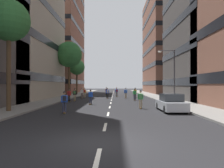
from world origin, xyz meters
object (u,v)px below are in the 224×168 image
at_px(parked_car_near, 171,103).
at_px(skater_3, 135,92).
at_px(skater_10, 90,96).
at_px(skater_5, 64,101).
at_px(skater_0, 69,94).
at_px(skater_8, 141,98).
at_px(streetlamp_right, 171,70).
at_px(skater_7, 85,92).
at_px(skater_4, 82,92).
at_px(skater_9, 126,92).
at_px(street_tree_far, 9,21).
at_px(skater_12, 75,94).
at_px(skater_6, 135,94).
at_px(skater_11, 117,91).
at_px(street_tree_near, 69,55).
at_px(skater_2, 107,92).
at_px(street_tree_mid, 77,67).
at_px(skater_1, 107,90).

distance_m(parked_car_near, skater_3, 18.96).
bearing_deg(skater_10, skater_5, -99.30).
xyz_separation_m(skater_0, skater_8, (8.57, -7.50, 0.00)).
relative_size(streetlamp_right, skater_7, 3.65).
relative_size(skater_4, skater_7, 1.00).
relative_size(skater_0, skater_9, 1.00).
distance_m(street_tree_far, skater_12, 14.31).
xyz_separation_m(skater_6, skater_11, (-2.58, 9.54, 0.03)).
bearing_deg(parked_car_near, skater_11, 101.41).
height_order(street_tree_near, skater_3, street_tree_near).
bearing_deg(skater_0, street_tree_far, -104.40).
height_order(skater_0, skater_3, same).
relative_size(skater_2, skater_8, 1.00).
bearing_deg(parked_car_near, skater_10, 141.59).
height_order(street_tree_near, skater_8, street_tree_near).
relative_size(parked_car_near, skater_8, 2.47).
bearing_deg(street_tree_mid, skater_9, -48.96).
height_order(street_tree_far, skater_7, street_tree_far).
bearing_deg(parked_car_near, skater_4, 121.11).
relative_size(street_tree_near, skater_1, 5.85).
bearing_deg(skater_3, skater_8, -93.76).
distance_m(skater_0, skater_6, 9.58).
bearing_deg(skater_7, skater_3, -2.58).
height_order(street_tree_near, skater_9, street_tree_near).
relative_size(skater_0, skater_2, 1.00).
bearing_deg(skater_5, skater_4, 94.80).
bearing_deg(skater_7, street_tree_near, 143.71).
bearing_deg(street_tree_mid, street_tree_near, -90.00).
distance_m(skater_0, skater_10, 4.74).
xyz_separation_m(skater_7, skater_12, (-0.23, -7.93, 0.00)).
height_order(street_tree_far, skater_4, street_tree_far).
height_order(street_tree_near, skater_7, street_tree_near).
bearing_deg(skater_9, parked_car_near, -80.34).
bearing_deg(skater_1, streetlamp_right, -66.74).
bearing_deg(skater_5, parked_car_near, 8.90).
distance_m(streetlamp_right, skater_12, 13.52).
height_order(skater_1, skater_6, same).
relative_size(street_tree_mid, skater_2, 4.52).
xyz_separation_m(skater_5, skater_6, (6.97, 14.18, -0.03)).
bearing_deg(skater_9, street_tree_near, 158.72).
bearing_deg(skater_7, parked_car_near, -61.95).
bearing_deg(streetlamp_right, parked_car_near, -105.30).
distance_m(skater_9, skater_11, 4.94).
distance_m(streetlamp_right, skater_3, 11.86).
bearing_deg(skater_12, skater_7, 88.35).
relative_size(skater_10, skater_11, 1.00).
distance_m(skater_4, skater_9, 7.47).
bearing_deg(skater_8, skater_4, 117.87).
bearing_deg(skater_0, skater_9, 45.65).
height_order(skater_10, skater_12, same).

